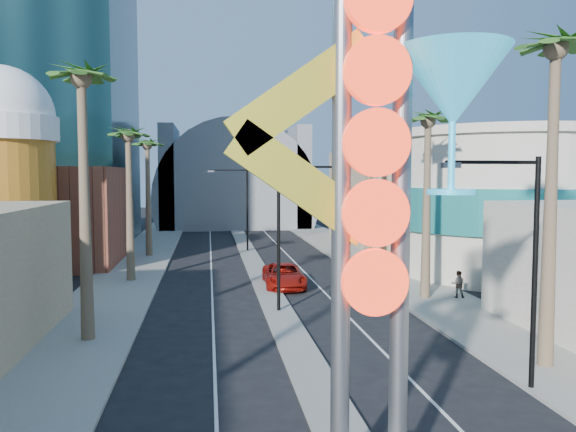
{
  "coord_description": "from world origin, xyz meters",
  "views": [
    {
      "loc": [
        -3.67,
        -9.33,
        7.4
      ],
      "look_at": [
        0.56,
        20.39,
        5.18
      ],
      "focal_mm": 35.0,
      "sensor_mm": 36.0,
      "label": 1
    }
  ],
  "objects": [
    {
      "name": "sidewalk_west",
      "position": [
        -9.5,
        35.0,
        0.07
      ],
      "size": [
        5.0,
        100.0,
        0.15
      ],
      "primitive_type": "cube",
      "color": "gray",
      "rests_on": "ground"
    },
    {
      "name": "sidewalk_east",
      "position": [
        9.5,
        35.0,
        0.07
      ],
      "size": [
        5.0,
        100.0,
        0.15
      ],
      "primitive_type": "cube",
      "color": "gray",
      "rests_on": "ground"
    },
    {
      "name": "median",
      "position": [
        0.0,
        38.0,
        0.07
      ],
      "size": [
        1.6,
        84.0,
        0.15
      ],
      "primitive_type": "cube",
      "color": "gray",
      "rests_on": "ground"
    },
    {
      "name": "hotel_tower",
      "position": [
        -22.0,
        52.0,
        25.0
      ],
      "size": [
        20.0,
        20.0,
        50.0
      ],
      "primitive_type": "cube",
      "color": "black",
      "rests_on": "ground"
    },
    {
      "name": "brick_filler_west",
      "position": [
        -16.0,
        38.0,
        4.0
      ],
      "size": [
        10.0,
        10.0,
        8.0
      ],
      "primitive_type": "cube",
      "color": "brown",
      "rests_on": "ground"
    },
    {
      "name": "filler_east",
      "position": [
        16.0,
        48.0,
        5.0
      ],
      "size": [
        10.0,
        20.0,
        10.0
      ],
      "primitive_type": "cube",
      "color": "tan",
      "rests_on": "ground"
    },
    {
      "name": "beer_mug",
      "position": [
        -17.0,
        30.0,
        7.84
      ],
      "size": [
        7.0,
        7.0,
        14.5
      ],
      "color": "#A95D16",
      "rests_on": "ground"
    },
    {
      "name": "turquoise_building",
      "position": [
        18.0,
        30.0,
        5.25
      ],
      "size": [
        16.6,
        16.6,
        10.6
      ],
      "color": "beige",
      "rests_on": "ground"
    },
    {
      "name": "canopy",
      "position": [
        0.0,
        72.0,
        4.31
      ],
      "size": [
        22.0,
        16.0,
        22.0
      ],
      "color": "slate",
      "rests_on": "ground"
    },
    {
      "name": "neon_sign",
      "position": [
        0.82,
        2.96,
        7.31
      ],
      "size": [
        6.53,
        2.6,
        12.55
      ],
      "color": "gray",
      "rests_on": "ground"
    },
    {
      "name": "streetlight_0",
      "position": [
        0.55,
        20.0,
        4.88
      ],
      "size": [
        3.79,
        0.25,
        8.0
      ],
      "color": "black",
      "rests_on": "ground"
    },
    {
      "name": "streetlight_1",
      "position": [
        -0.55,
        44.0,
        4.88
      ],
      "size": [
        3.79,
        0.25,
        8.0
      ],
      "color": "black",
      "rests_on": "ground"
    },
    {
      "name": "streetlight_2",
      "position": [
        6.72,
        8.0,
        4.83
      ],
      "size": [
        3.45,
        0.25,
        8.0
      ],
      "color": "black",
      "rests_on": "ground"
    },
    {
      "name": "palm_1",
      "position": [
        -9.0,
        16.0,
        10.82
      ],
      "size": [
        2.4,
        2.4,
        12.7
      ],
      "color": "brown",
      "rests_on": "ground"
    },
    {
      "name": "palm_2",
      "position": [
        -9.0,
        30.0,
        9.48
      ],
      "size": [
        2.4,
        2.4,
        11.2
      ],
      "color": "brown",
      "rests_on": "ground"
    },
    {
      "name": "palm_3",
      "position": [
        -9.0,
        42.0,
        9.48
      ],
      "size": [
        2.4,
        2.4,
        11.2
      ],
      "color": "brown",
      "rests_on": "ground"
    },
    {
      "name": "palm_5",
      "position": [
        9.0,
        10.0,
        11.27
      ],
      "size": [
        2.4,
        2.4,
        13.2
      ],
      "color": "brown",
      "rests_on": "ground"
    },
    {
      "name": "palm_6",
      "position": [
        9.0,
        22.0,
        9.93
      ],
      "size": [
        2.4,
        2.4,
        11.7
      ],
      "color": "brown",
      "rests_on": "ground"
    },
    {
      "name": "palm_7",
      "position": [
        9.0,
        34.0,
        10.82
      ],
      "size": [
        2.4,
        2.4,
        12.7
      ],
      "color": "brown",
      "rests_on": "ground"
    },
    {
      "name": "red_pickup",
      "position": [
        1.2,
        26.83,
        0.77
      ],
      "size": [
        2.68,
        5.57,
        1.53
      ],
      "primitive_type": "imported",
      "rotation": [
        0.0,
        0.0,
        -0.02
      ],
      "color": "#A2140C",
      "rests_on": "ground"
    },
    {
      "name": "pedestrian_b",
      "position": [
        10.87,
        21.59,
        0.95
      ],
      "size": [
        0.95,
        0.85,
        1.59
      ],
      "primitive_type": "imported",
      "rotation": [
        0.0,
        0.0,
        2.75
      ],
      "color": "gray",
      "rests_on": "sidewalk_east"
    }
  ]
}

